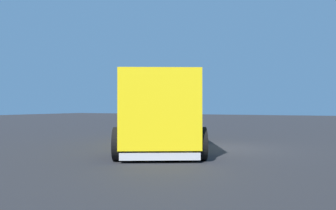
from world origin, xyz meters
TOP-DOWN VIEW (x-y plane):
  - ground_plane at (0.00, 0.00)m, footprint 100.00×100.00m
  - delivery_truck at (2.34, 0.51)m, footprint 6.18×8.70m

SIDE VIEW (x-z plane):
  - ground_plane at x=0.00m, z-range 0.00..0.00m
  - delivery_truck at x=2.34m, z-range 0.08..2.80m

